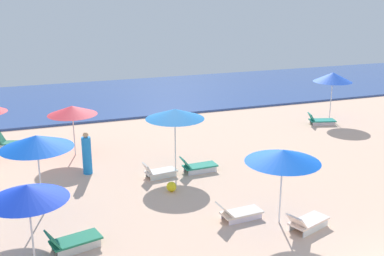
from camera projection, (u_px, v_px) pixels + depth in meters
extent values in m
cube|color=#324F96|center=(156.00, 94.00, 32.59)|extent=(60.00, 11.63, 0.12)
cylinder|color=silver|center=(74.00, 135.00, 20.40)|extent=(0.05, 0.05, 1.84)
cone|color=red|center=(72.00, 110.00, 20.08)|extent=(2.13, 2.13, 0.39)
cube|color=silver|center=(11.00, 148.00, 21.19)|extent=(0.98, 0.36, 0.25)
cube|color=silver|center=(15.00, 144.00, 21.67)|extent=(0.98, 0.36, 0.25)
cube|color=#26785E|center=(13.00, 143.00, 21.38)|extent=(1.26, 0.91, 0.06)
cube|color=#26785E|center=(1.00, 138.00, 21.30)|extent=(0.43, 0.61, 0.48)
cylinder|color=silver|center=(175.00, 144.00, 18.82)|extent=(0.05, 0.05, 2.10)
cone|color=#095DB2|center=(175.00, 114.00, 18.47)|extent=(2.35, 2.35, 0.40)
cube|color=silver|center=(164.00, 176.00, 18.01)|extent=(1.09, 0.18, 0.19)
cube|color=silver|center=(159.00, 172.00, 18.42)|extent=(1.09, 0.18, 0.19)
cube|color=silver|center=(161.00, 171.00, 18.18)|extent=(1.27, 0.71, 0.06)
cube|color=silver|center=(148.00, 169.00, 17.88)|extent=(0.32, 0.56, 0.42)
cube|color=silver|center=(203.00, 171.00, 18.51)|extent=(1.22, 0.10, 0.21)
cube|color=silver|center=(198.00, 167.00, 18.95)|extent=(1.22, 0.10, 0.21)
cube|color=#228469|center=(200.00, 166.00, 18.69)|extent=(1.37, 0.65, 0.06)
cube|color=#228469|center=(186.00, 163.00, 18.40)|extent=(0.37, 0.58, 0.44)
cylinder|color=silver|center=(40.00, 182.00, 14.83)|extent=(0.05, 0.05, 2.28)
cone|color=blue|center=(36.00, 142.00, 14.45)|extent=(2.27, 2.27, 0.41)
cylinder|color=silver|center=(32.00, 237.00, 11.72)|extent=(0.05, 0.05, 2.07)
cone|color=#0C2FC8|center=(27.00, 192.00, 11.37)|extent=(2.00, 2.00, 0.39)
cube|color=silver|center=(80.00, 249.00, 12.91)|extent=(1.21, 0.33, 0.24)
cube|color=silver|center=(73.00, 240.00, 13.36)|extent=(1.21, 0.33, 0.24)
cube|color=#207754|center=(76.00, 240.00, 13.09)|extent=(1.49, 0.95, 0.06)
cube|color=#207754|center=(53.00, 240.00, 12.70)|extent=(0.45, 0.68, 0.42)
cylinder|color=silver|center=(331.00, 100.00, 26.16)|extent=(0.05, 0.05, 2.13)
cone|color=blue|center=(333.00, 77.00, 25.79)|extent=(2.13, 2.13, 0.52)
cube|color=silver|center=(324.00, 124.00, 25.08)|extent=(1.17, 0.38, 0.19)
cube|color=silver|center=(321.00, 121.00, 25.62)|extent=(1.17, 0.38, 0.19)
cube|color=#1D8270|center=(322.00, 120.00, 25.31)|extent=(1.48, 1.01, 0.06)
cube|color=#1D8270|center=(311.00, 117.00, 25.22)|extent=(0.45, 0.68, 0.42)
cylinder|color=silver|center=(281.00, 193.00, 14.36)|extent=(0.05, 0.05, 2.02)
cone|color=blue|center=(283.00, 156.00, 14.01)|extent=(2.29, 2.29, 0.39)
cube|color=silver|center=(246.00, 219.00, 14.65)|extent=(1.19, 0.13, 0.18)
cube|color=silver|center=(238.00, 213.00, 15.09)|extent=(1.19, 0.13, 0.18)
cube|color=beige|center=(242.00, 212.00, 14.84)|extent=(1.36, 0.69, 0.06)
cube|color=beige|center=(225.00, 210.00, 14.53)|extent=(0.49, 0.59, 0.45)
cube|color=silver|center=(316.00, 228.00, 14.05)|extent=(1.14, 0.43, 0.23)
cube|color=silver|center=(302.00, 222.00, 14.43)|extent=(1.14, 0.43, 0.23)
cube|color=#F6DBCB|center=(309.00, 221.00, 14.20)|extent=(1.45, 1.01, 0.06)
cube|color=#F6DBCB|center=(297.00, 221.00, 13.77)|extent=(0.54, 0.66, 0.42)
cylinder|color=blue|center=(87.00, 156.00, 18.35)|extent=(0.51, 0.51, 1.50)
sphere|color=tan|center=(86.00, 135.00, 18.11)|extent=(0.22, 0.22, 0.22)
sphere|color=yellow|center=(171.00, 187.00, 16.85)|extent=(0.36, 0.36, 0.36)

